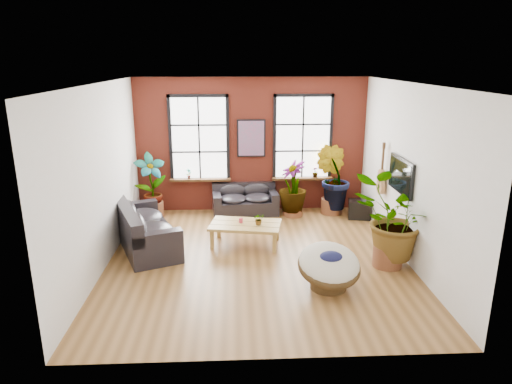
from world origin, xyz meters
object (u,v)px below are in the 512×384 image
coffee_table (245,226)px  papasan_chair (329,266)px  sofa_back (245,200)px  sofa_left (143,229)px

coffee_table → papasan_chair: papasan_chair is taller
sofa_back → sofa_left: (-2.25, -2.17, 0.08)m
sofa_back → papasan_chair: size_ratio=1.40×
sofa_back → papasan_chair: papasan_chair is taller
sofa_left → coffee_table: (2.21, 0.04, 0.00)m
sofa_left → papasan_chair: 4.16m
sofa_left → papasan_chair: bearing=-141.4°
sofa_back → coffee_table: 2.14m
coffee_table → sofa_left: bearing=-168.6°
sofa_back → sofa_left: sofa_left is taller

